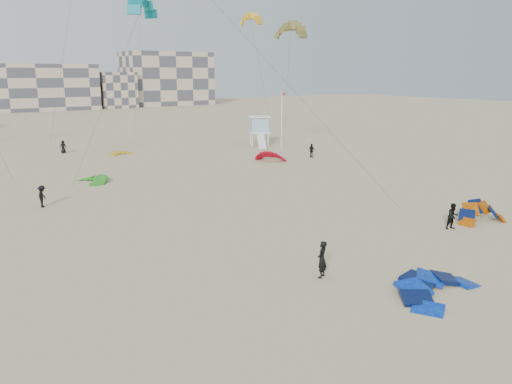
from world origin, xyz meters
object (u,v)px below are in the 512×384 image
kitesurfer_main (322,259)px  lifeguard_tower_near (259,131)px  kite_ground_orange (481,222)px  kite_ground_blue (436,293)px

kitesurfer_main → lifeguard_tower_near: size_ratio=0.30×
kite_ground_orange → lifeguard_tower_near: (8.00, 37.89, 1.99)m
kite_ground_orange → kitesurfer_main: size_ratio=1.83×
kite_ground_blue → kitesurfer_main: bearing=113.6°
kitesurfer_main → kite_ground_blue: bearing=97.5°
lifeguard_tower_near → kitesurfer_main: bearing=-93.3°
kite_ground_orange → lifeguard_tower_near: lifeguard_tower_near is taller
kite_ground_orange → kitesurfer_main: kitesurfer_main is taller
kite_ground_blue → kitesurfer_main: (-3.13, 4.22, 0.91)m
kite_ground_blue → lifeguard_tower_near: (19.69, 43.18, 1.99)m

